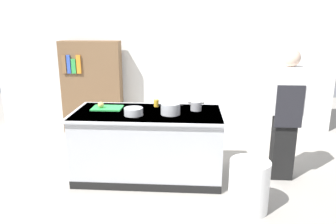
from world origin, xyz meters
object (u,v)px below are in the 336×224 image
object	(u,v)px
sauce_pan	(196,106)
person_chef	(286,112)
trash_bin	(249,186)
juice_cup	(156,103)
bookshelf	(92,87)
onion	(101,105)
mixing_bowl	(134,112)
stock_pot	(170,109)

from	to	relation	value
sauce_pan	person_chef	world-z (taller)	person_chef
trash_bin	sauce_pan	bearing A→B (deg)	122.95
juice_cup	bookshelf	world-z (taller)	bookshelf
juice_cup	trash_bin	world-z (taller)	juice_cup
onion	sauce_pan	distance (m)	1.28
mixing_bowl	trash_bin	xyz separation A→B (m)	(1.37, -0.62, -0.65)
trash_bin	juice_cup	bearing A→B (deg)	136.81
mixing_bowl	trash_bin	distance (m)	1.64
onion	sauce_pan	xyz separation A→B (m)	(1.27, 0.03, -0.00)
stock_pot	trash_bin	world-z (taller)	stock_pot
stock_pot	sauce_pan	xyz separation A→B (m)	(0.33, 0.21, -0.01)
mixing_bowl	person_chef	distance (m)	1.95
mixing_bowl	onion	bearing A→B (deg)	152.25
stock_pot	bookshelf	world-z (taller)	bookshelf
juice_cup	mixing_bowl	bearing A→B (deg)	-118.51
mixing_bowl	juice_cup	xyz separation A→B (m)	(0.24, 0.44, 0.00)
onion	sauce_pan	world-z (taller)	sauce_pan
onion	bookshelf	xyz separation A→B (m)	(-0.63, 1.70, -0.11)
onion	juice_cup	xyz separation A→B (m)	(0.73, 0.19, -0.01)
person_chef	bookshelf	world-z (taller)	person_chef
onion	mixing_bowl	xyz separation A→B (m)	(0.49, -0.26, -0.01)
bookshelf	onion	bearing A→B (deg)	-69.64
juice_cup	person_chef	size ratio (longest dim) A/B	0.06
person_chef	bookshelf	size ratio (longest dim) A/B	1.01
trash_bin	person_chef	xyz separation A→B (m)	(0.57, 0.83, 0.62)
onion	person_chef	distance (m)	2.43
sauce_pan	trash_bin	size ratio (longest dim) A/B	0.36
juice_cup	bookshelf	distance (m)	2.03
onion	juice_cup	world-z (taller)	onion
sauce_pan	bookshelf	xyz separation A→B (m)	(-1.91, 1.67, -0.11)
sauce_pan	person_chef	distance (m)	1.16
stock_pot	person_chef	xyz separation A→B (m)	(1.48, 0.14, -0.06)
mixing_bowl	stock_pot	bearing A→B (deg)	8.89
onion	stock_pot	size ratio (longest dim) A/B	0.27
stock_pot	bookshelf	size ratio (longest dim) A/B	0.18
juice_cup	bookshelf	bearing A→B (deg)	131.98
stock_pot	mixing_bowl	distance (m)	0.47
stock_pot	juice_cup	distance (m)	0.43
trash_bin	onion	bearing A→B (deg)	154.84
bookshelf	mixing_bowl	bearing A→B (deg)	-60.25
sauce_pan	juice_cup	xyz separation A→B (m)	(-0.55, 0.16, -0.01)
sauce_pan	juice_cup	world-z (taller)	sauce_pan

